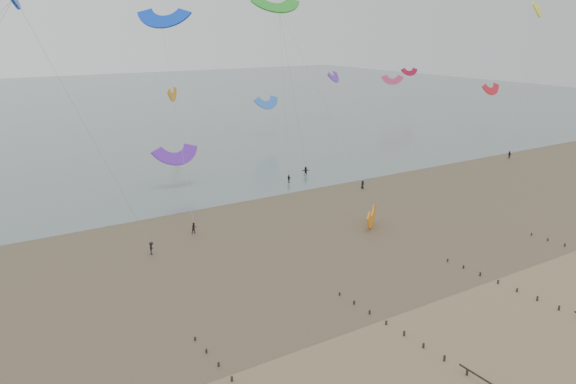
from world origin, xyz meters
name	(u,v)px	position (x,y,z in m)	size (l,w,h in m)	color
ground	(384,355)	(0.00, 0.00, 0.00)	(500.00, 500.00, 0.00)	brown
sea_and_shore	(196,248)	(-4.08, 34.40, 0.01)	(500.00, 665.00, 0.03)	#475654
kitesurfers	(292,191)	(21.14, 48.26, 0.88)	(123.69, 24.91, 1.85)	black
grounded_kite	(372,227)	(22.51, 27.72, 0.00)	(5.82, 3.05, 4.43)	orange
kites_airborne	(72,77)	(-6.21, 90.90, 19.72)	(247.44, 112.63, 43.48)	red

